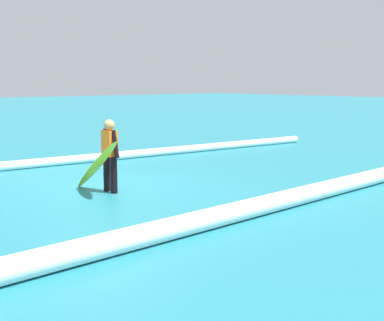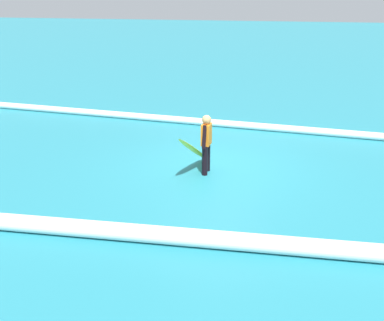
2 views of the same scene
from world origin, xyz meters
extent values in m
plane|color=teal|center=(0.00, 0.00, 0.00)|extent=(122.07, 122.07, 0.00)
cylinder|color=black|center=(0.17, 0.64, 0.37)|extent=(0.14, 0.14, 0.74)
cylinder|color=black|center=(0.16, 0.36, 0.37)|extent=(0.14, 0.14, 0.74)
cube|color=orange|center=(0.17, 0.50, 1.00)|extent=(0.21, 0.35, 0.52)
sphere|color=tan|center=(0.17, 0.50, 1.36)|extent=(0.22, 0.22, 0.22)
cylinder|color=black|center=(0.18, 0.72, 1.00)|extent=(0.09, 0.22, 0.56)
cylinder|color=black|center=(0.16, 0.29, 1.00)|extent=(0.09, 0.18, 0.56)
ellipsoid|color=yellow|center=(0.48, 0.49, 0.57)|extent=(0.49, 1.91, 1.18)
ellipsoid|color=red|center=(0.48, 0.49, 0.57)|extent=(0.29, 1.53, 0.95)
cylinder|color=white|center=(1.87, -3.58, 0.12)|extent=(23.46, 1.78, 0.23)
cylinder|color=white|center=(2.93, 4.04, 0.16)|extent=(21.29, 1.77, 0.32)
camera|label=1|loc=(6.09, 9.90, 2.25)|focal=51.76mm
camera|label=2|loc=(-1.73, 10.28, 4.18)|focal=40.72mm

